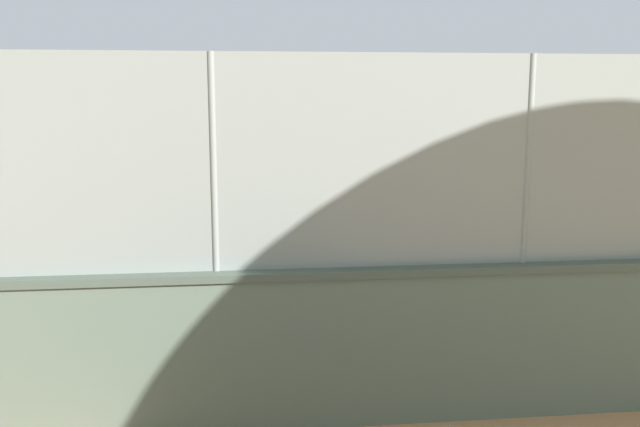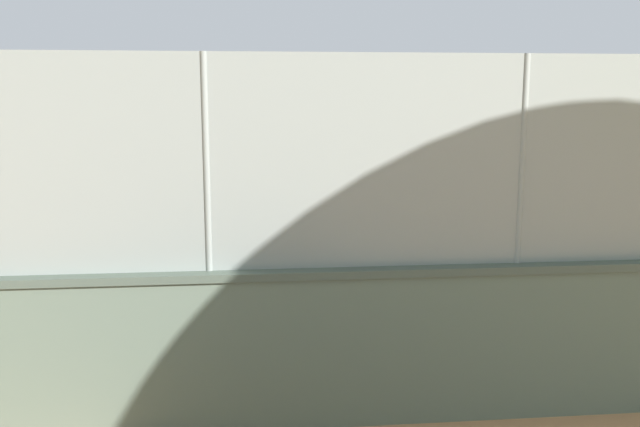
{
  "view_description": "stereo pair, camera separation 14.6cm",
  "coord_description": "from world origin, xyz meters",
  "px_view_note": "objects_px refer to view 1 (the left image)",
  "views": [
    {
      "loc": [
        3.79,
        20.27,
        3.39
      ],
      "look_at": [
        2.25,
        7.61,
        1.19
      ],
      "focal_mm": 38.16,
      "sensor_mm": 36.0,
      "label": 1
    },
    {
      "loc": [
        3.64,
        20.29,
        3.39
      ],
      "look_at": [
        2.25,
        7.61,
        1.19
      ],
      "focal_mm": 38.16,
      "sensor_mm": 36.0,
      "label": 2
    }
  ],
  "objects_px": {
    "player_at_service_line": "(285,173)",
    "sports_ball": "(229,210)",
    "player_foreground_swinging": "(389,220)",
    "player_crossing_court": "(253,197)",
    "spare_ball_by_wall": "(393,381)"
  },
  "relations": [
    {
      "from": "sports_ball",
      "to": "spare_ball_by_wall",
      "type": "bearing_deg",
      "value": 106.74
    },
    {
      "from": "player_crossing_court",
      "to": "player_foreground_swinging",
      "type": "distance_m",
      "value": 4.31
    },
    {
      "from": "player_foreground_swinging",
      "to": "player_crossing_court",
      "type": "bearing_deg",
      "value": -52.31
    },
    {
      "from": "player_at_service_line",
      "to": "player_crossing_court",
      "type": "bearing_deg",
      "value": 76.59
    },
    {
      "from": "player_at_service_line",
      "to": "sports_ball",
      "type": "bearing_deg",
      "value": 76.76
    },
    {
      "from": "player_crossing_court",
      "to": "spare_ball_by_wall",
      "type": "distance_m",
      "value": 9.26
    },
    {
      "from": "player_at_service_line",
      "to": "sports_ball",
      "type": "xyz_separation_m",
      "value": [
        1.68,
        7.14,
        0.05
      ]
    },
    {
      "from": "player_crossing_court",
      "to": "player_at_service_line",
      "type": "bearing_deg",
      "value": -103.41
    },
    {
      "from": "player_crossing_court",
      "to": "spare_ball_by_wall",
      "type": "xyz_separation_m",
      "value": [
        -1.43,
        9.11,
        -0.9
      ]
    },
    {
      "from": "player_at_service_line",
      "to": "spare_ball_by_wall",
      "type": "height_order",
      "value": "player_at_service_line"
    },
    {
      "from": "spare_ball_by_wall",
      "to": "player_at_service_line",
      "type": "bearing_deg",
      "value": -88.68
    },
    {
      "from": "player_foreground_swinging",
      "to": "player_at_service_line",
      "type": "relative_size",
      "value": 0.94
    },
    {
      "from": "player_foreground_swinging",
      "to": "sports_ball",
      "type": "bearing_deg",
      "value": -16.43
    },
    {
      "from": "player_foreground_swinging",
      "to": "player_at_service_line",
      "type": "distance_m",
      "value": 8.22
    },
    {
      "from": "player_foreground_swinging",
      "to": "sports_ball",
      "type": "distance_m",
      "value": 3.34
    }
  ]
}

